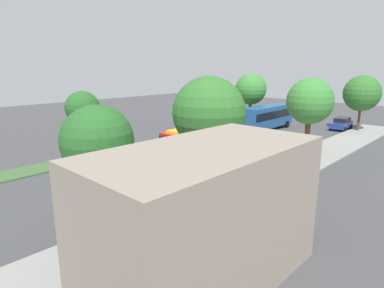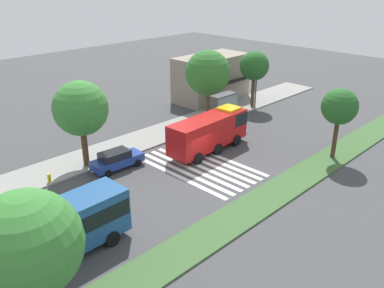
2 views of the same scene
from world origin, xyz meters
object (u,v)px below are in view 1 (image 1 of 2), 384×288
Objects in this scene: fire_truck at (202,144)px; bench_near_shelter at (216,186)px; transit_bus at (267,116)px; sidewalk_tree_far_west at (362,93)px; sidewalk_tree_west at (310,102)px; bus_stop_shelter at (175,183)px; median_tree_far_west at (251,89)px; parked_car_mid at (279,145)px; fire_hydrant at (317,142)px; sidewalk_tree_center at (209,113)px; sidewalk_tree_east at (97,142)px; parked_car_west at (342,123)px; median_tree_west at (83,109)px; street_lamp at (94,170)px.

bench_near_shelter is (4.71, 5.56, -1.42)m from fire_truck.
fire_truck is at bearing -167.52° from transit_bus.
sidewalk_tree_west reaches higher than sidewalk_tree_far_west.
median_tree_far_west is at bearing -154.04° from bus_stop_shelter.
parked_car_mid is 6.76× the size of fire_hydrant.
fire_hydrant is at bearing -178.54° from sidewalk_tree_center.
fire_truck is 12.27m from sidewalk_tree_west.
sidewalk_tree_west is 0.99× the size of median_tree_far_west.
sidewalk_tree_east reaches higher than bench_near_shelter.
fire_hydrant is (-28.02, -0.50, -4.79)m from sidewalk_tree_east.
transit_bus is at bearing -168.78° from fire_truck.
sidewalk_tree_east is (40.62, 2.20, 4.40)m from parked_car_west.
parked_car_mid is 23.02m from sidewalk_tree_east.
transit_bus is (7.77, -7.63, 1.17)m from parked_car_west.
sidewalk_tree_center is at bearing -0.00° from sidewalk_tree_far_west.
median_tree_far_west is (-22.04, -9.43, 3.41)m from fire_truck.
fire_truck reaches higher than parked_car_west.
sidewalk_tree_far_west is at bearing 177.75° from fire_hydrant.
sidewalk_tree_center is (0.50, -0.30, 5.24)m from bench_near_shelter.
sidewalk_tree_center is at bearing -0.00° from sidewalk_tree_west.
parked_car_mid is (18.14, 0.01, -0.01)m from parked_car_west.
parked_car_west is at bearing -45.43° from transit_bus.
parked_car_mid is at bearing -3.14° from parked_car_west.
sidewalk_tree_far_west is (-0.14, 2.20, 4.40)m from parked_car_west.
median_tree_far_west is at bearing -128.03° from sidewalk_tree_west.
fire_truck is 15.21m from fire_hydrant.
fire_truck is 19.74m from transit_bus.
median_tree_west reaches higher than parked_car_mid.
bus_stop_shelter is 34.38m from median_tree_far_west.
sidewalk_tree_far_west is (-31.82, -0.30, 4.69)m from bench_near_shelter.
bench_near_shelter is 9.57m from street_lamp.
transit_bus is 1.69× the size of street_lamp.
bench_near_shelter is (31.68, 2.51, -0.29)m from parked_car_west.
transit_bus is at bearing -163.33° from sidewalk_tree_east.
median_tree_far_west is at bearing -157.63° from sidewalk_tree_east.
bench_near_shelter is at bearing 47.56° from fire_truck.
parked_car_west is 31.78m from bench_near_shelter.
sidewalk_tree_east reaches higher than fire_hydrant.
parked_car_west is 4.93m from sidewalk_tree_far_west.
median_tree_west is at bearing 168.37° from transit_bus.
sidewalk_tree_center is (32.18, 2.20, 4.95)m from parked_car_west.
street_lamp is at bearing -0.95° from sidewalk_tree_west.
sidewalk_tree_west is at bearing 51.97° from median_tree_far_west.
bus_stop_shelter is 35.98m from sidewalk_tree_far_west.
street_lamp is (13.70, 4.86, 1.78)m from fire_truck.
sidewalk_tree_east reaches higher than median_tree_west.
fire_truck is 1.41× the size of median_tree_west.
median_tree_far_west is (-13.20, -12.49, 4.55)m from parked_car_mid.
median_tree_west reaches higher than bus_stop_shelter.
median_tree_far_west is at bearing -151.67° from sidewalk_tree_center.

